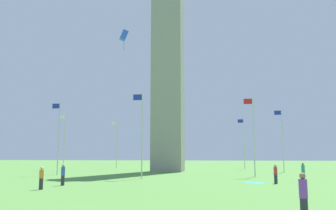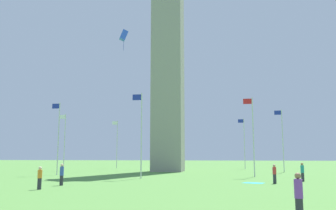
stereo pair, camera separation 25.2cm
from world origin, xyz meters
name	(u,v)px [view 2 (the right image)]	position (x,y,z in m)	size (l,w,h in m)	color
ground_plane	(168,171)	(0.00, 0.00, 0.00)	(260.00, 260.00, 0.00)	#548C3D
obelisk_monument	(168,38)	(0.00, 0.00, 21.38)	(4.70, 4.70, 42.76)	gray
flagpole_n	(64,140)	(17.35, 0.00, 5.04)	(1.12, 0.14, 9.28)	silver
flagpole_ne	(58,135)	(12.28, 12.23, 5.04)	(1.12, 0.14, 9.28)	silver
flagpole_e	(141,131)	(0.05, 17.29, 5.04)	(1.12, 0.14, 9.28)	silver
flagpole_se	(253,133)	(-12.18, 12.23, 5.04)	(1.12, 0.14, 9.28)	silver
flagpole_s	(282,138)	(-17.24, 0.00, 5.04)	(1.12, 0.14, 9.28)	silver
flagpole_sw	(244,141)	(-12.18, -12.23, 5.04)	(1.12, 0.14, 9.28)	silver
flagpole_w	(182,143)	(0.05, -17.29, 5.04)	(1.12, 0.14, 9.28)	silver
flagpole_nw	(117,142)	(12.28, -12.23, 5.04)	(1.12, 0.14, 9.28)	silver
person_red_shirt	(275,174)	(-13.25, 22.25, 0.83)	(0.32, 0.32, 1.67)	#2D2D38
person_blue_shirt	(62,175)	(4.23, 27.20, 0.88)	(0.32, 0.32, 1.76)	#2D2D38
person_teal_shirt	(302,172)	(-16.23, 18.89, 0.87)	(0.32, 0.32, 1.75)	#2D2D38
person_orange_shirt	(40,178)	(4.17, 30.76, 0.81)	(0.32, 0.32, 1.63)	#2D2D38
person_purple_shirt	(299,196)	(-11.94, 40.43, 0.88)	(0.32, 0.32, 1.77)	#2D2D38
kite_blue_box	(124,35)	(4.80, 8.81, 19.13)	(1.44, 1.21, 2.98)	blue
picnic_blanket_near_first_person	(254,183)	(-11.46, 21.86, 0.01)	(1.80, 1.40, 0.01)	#33C6D1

